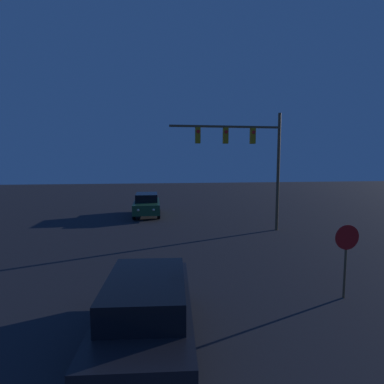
# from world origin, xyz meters

# --- Properties ---
(car_near) EXTENTS (2.25, 4.89, 1.69)m
(car_near) POSITION_xyz_m (-1.72, 9.22, 0.89)
(car_near) COLOR black
(car_near) RESTS_ON ground_plane
(car_far) EXTENTS (1.98, 4.80, 1.69)m
(car_far) POSITION_xyz_m (-2.00, 25.83, 0.89)
(car_far) COLOR #1E4728
(car_far) RESTS_ON ground_plane
(traffic_signal_mast) EXTENTS (6.56, 0.30, 6.96)m
(traffic_signal_mast) POSITION_xyz_m (4.02, 19.85, 4.80)
(traffic_signal_mast) COLOR brown
(traffic_signal_mast) RESTS_ON ground_plane
(stop_sign) EXTENTS (0.75, 0.07, 2.26)m
(stop_sign) POSITION_xyz_m (4.17, 10.88, 1.59)
(stop_sign) COLOR brown
(stop_sign) RESTS_ON ground_plane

